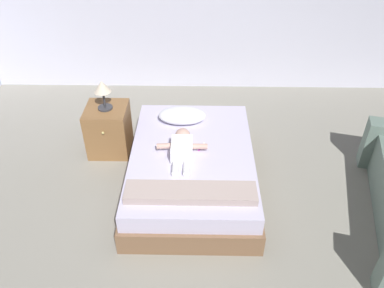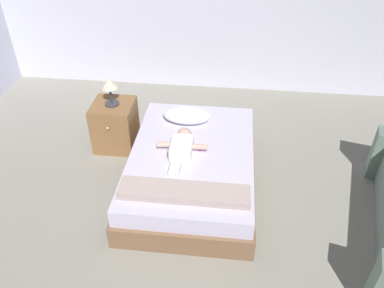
{
  "view_description": "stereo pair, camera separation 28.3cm",
  "coord_description": "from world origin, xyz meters",
  "px_view_note": "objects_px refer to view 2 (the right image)",
  "views": [
    {
      "loc": [
        -0.01,
        -2.18,
        2.78
      ],
      "look_at": [
        -0.06,
        0.84,
        0.51
      ],
      "focal_mm": 36.51,
      "sensor_mm": 36.0,
      "label": 1
    },
    {
      "loc": [
        0.28,
        -2.16,
        2.78
      ],
      "look_at": [
        -0.06,
        0.84,
        0.51
      ],
      "focal_mm": 36.51,
      "sensor_mm": 36.0,
      "label": 2
    }
  ],
  "objects_px": {
    "bed": "(192,168)",
    "lamp": "(109,85)",
    "pillow": "(187,115)",
    "toothbrush": "(202,147)",
    "baby": "(182,147)",
    "nightstand": "(115,125)"
  },
  "relations": [
    {
      "from": "bed",
      "to": "pillow",
      "type": "bearing_deg",
      "value": 101.94
    },
    {
      "from": "lamp",
      "to": "toothbrush",
      "type": "bearing_deg",
      "value": -24.91
    },
    {
      "from": "bed",
      "to": "nightstand",
      "type": "bearing_deg",
      "value": 149.21
    },
    {
      "from": "toothbrush",
      "to": "lamp",
      "type": "bearing_deg",
      "value": 155.09
    },
    {
      "from": "bed",
      "to": "nightstand",
      "type": "height_order",
      "value": "nightstand"
    },
    {
      "from": "bed",
      "to": "toothbrush",
      "type": "distance_m",
      "value": 0.25
    },
    {
      "from": "nightstand",
      "to": "lamp",
      "type": "bearing_deg",
      "value": 90.0
    },
    {
      "from": "baby",
      "to": "toothbrush",
      "type": "height_order",
      "value": "baby"
    },
    {
      "from": "toothbrush",
      "to": "bed",
      "type": "bearing_deg",
      "value": -140.12
    },
    {
      "from": "bed",
      "to": "toothbrush",
      "type": "xyz_separation_m",
      "value": [
        0.1,
        0.08,
        0.22
      ]
    },
    {
      "from": "pillow",
      "to": "toothbrush",
      "type": "xyz_separation_m",
      "value": [
        0.21,
        -0.47,
        -0.07
      ]
    },
    {
      "from": "baby",
      "to": "lamp",
      "type": "height_order",
      "value": "lamp"
    },
    {
      "from": "bed",
      "to": "lamp",
      "type": "xyz_separation_m",
      "value": [
        -0.95,
        0.56,
        0.59
      ]
    },
    {
      "from": "pillow",
      "to": "lamp",
      "type": "height_order",
      "value": "lamp"
    },
    {
      "from": "nightstand",
      "to": "lamp",
      "type": "distance_m",
      "value": 0.51
    },
    {
      "from": "bed",
      "to": "nightstand",
      "type": "relative_size",
      "value": 3.31
    },
    {
      "from": "toothbrush",
      "to": "lamp",
      "type": "xyz_separation_m",
      "value": [
        -1.04,
        0.48,
        0.37
      ]
    },
    {
      "from": "bed",
      "to": "pillow",
      "type": "xyz_separation_m",
      "value": [
        -0.12,
        0.55,
        0.28
      ]
    },
    {
      "from": "nightstand",
      "to": "lamp",
      "type": "xyz_separation_m",
      "value": [
        0.0,
        0.0,
        0.51
      ]
    },
    {
      "from": "pillow",
      "to": "nightstand",
      "type": "bearing_deg",
      "value": 178.91
    },
    {
      "from": "nightstand",
      "to": "pillow",
      "type": "bearing_deg",
      "value": -1.09
    },
    {
      "from": "toothbrush",
      "to": "lamp",
      "type": "distance_m",
      "value": 1.21
    }
  ]
}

